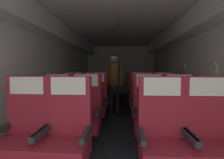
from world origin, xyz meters
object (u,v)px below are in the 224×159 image
(seat_b_left_aisle, at_px, (85,114))
(seat_d_left_window, at_px, (82,95))
(seat_a_right_aisle, at_px, (211,139))
(seat_d_right_window, at_px, (138,96))
(seat_a_left_window, at_px, (24,134))
(seat_c_left_window, at_px, (72,102))
(seat_c_left_aisle, at_px, (95,102))
(flight_attendant, at_px, (114,77))
(seat_e_right_window, at_px, (135,91))
(seat_e_right_aisle, at_px, (151,91))
(seat_d_right_aisle, at_px, (157,96))
(seat_a_right_window, at_px, (163,139))
(seat_c_right_aisle, at_px, (165,103))
(seat_a_left_aisle, at_px, (66,136))
(seat_b_left_window, at_px, (56,113))
(seat_b_right_window, at_px, (149,115))
(seat_e_left_window, at_px, (88,91))
(seat_e_left_aisle, at_px, (104,91))
(seat_d_left_aisle, at_px, (100,96))
(seat_c_right_window, at_px, (143,103))
(seat_b_right_aisle, at_px, (181,115))

(seat_b_left_aisle, relative_size, seat_d_left_window, 1.00)
(seat_a_right_aisle, relative_size, seat_d_right_window, 1.00)
(seat_a_left_window, relative_size, seat_c_left_window, 1.00)
(seat_a_left_window, height_order, seat_b_left_aisle, same)
(seat_c_left_aisle, height_order, seat_d_right_window, same)
(flight_attendant, bearing_deg, seat_e_right_window, -114.82)
(seat_e_right_aisle, bearing_deg, seat_e_right_window, -177.68)
(seat_d_right_aisle, bearing_deg, seat_d_right_window, 178.30)
(seat_e_right_window, bearing_deg, seat_a_right_window, -89.86)
(seat_a_right_aisle, height_order, seat_c_right_aisle, same)
(seat_a_left_aisle, bearing_deg, seat_a_right_aisle, 0.30)
(seat_b_left_window, relative_size, seat_b_right_window, 1.00)
(seat_e_left_window, distance_m, seat_e_left_aisle, 0.51)
(seat_d_left_window, relative_size, seat_d_right_window, 1.00)
(flight_attendant, bearing_deg, seat_d_left_window, -2.13)
(seat_d_left_aisle, xyz_separation_m, seat_d_right_aisle, (1.53, 0.01, 0.00))
(seat_b_left_aisle, height_order, seat_c_left_window, same)
(seat_d_right_window, bearing_deg, seat_d_left_window, -179.36)
(seat_c_right_window, xyz_separation_m, seat_e_right_aisle, (0.50, 1.85, 0.00))
(seat_c_left_aisle, xyz_separation_m, seat_e_left_aisle, (-0.01, 1.85, 0.00))
(seat_b_right_window, relative_size, seat_d_left_aisle, 1.00)
(seat_d_right_window, bearing_deg, seat_e_left_window, 149.25)
(seat_d_right_aisle, height_order, seat_e_left_aisle, same)
(seat_c_left_window, height_order, seat_d_left_window, same)
(seat_a_left_window, height_order, seat_d_left_aisle, same)
(seat_b_left_window, bearing_deg, seat_d_left_window, 90.49)
(seat_a_left_aisle, height_order, seat_c_left_aisle, same)
(flight_attendant, bearing_deg, seat_b_right_aisle, 130.16)
(seat_c_left_aisle, height_order, seat_d_left_aisle, same)
(seat_a_left_window, distance_m, seat_b_right_window, 1.80)
(seat_b_left_aisle, distance_m, seat_e_left_aisle, 2.77)
(seat_b_left_window, bearing_deg, seat_c_right_window, 31.54)
(seat_a_right_aisle, height_order, seat_d_left_aisle, same)
(seat_c_right_aisle, bearing_deg, seat_a_left_window, -138.01)
(seat_d_left_aisle, relative_size, seat_e_left_window, 1.00)
(seat_b_right_window, height_order, seat_e_right_aisle, same)
(seat_e_right_window, xyz_separation_m, flight_attendant, (-0.63, -1.05, 0.52))
(seat_a_left_window, relative_size, seat_b_left_aisle, 1.00)
(seat_c_left_window, distance_m, seat_d_right_aisle, 2.23)
(seat_b_left_aisle, bearing_deg, seat_e_right_window, 69.54)
(seat_b_right_window, distance_m, seat_c_right_aisle, 1.04)
(seat_d_right_aisle, distance_m, seat_e_left_aisle, 1.79)
(seat_a_right_window, relative_size, seat_c_left_aisle, 1.00)
(seat_d_left_window, bearing_deg, seat_c_left_window, -89.98)
(seat_e_left_aisle, relative_size, seat_e_right_window, 1.00)
(seat_d_right_aisle, xyz_separation_m, seat_e_left_aisle, (-1.53, 0.93, 0.00))
(seat_b_right_aisle, distance_m, seat_b_right_window, 0.49)
(seat_b_right_aisle, bearing_deg, flight_attendant, 123.96)
(flight_attendant, bearing_deg, seat_a_right_aisle, 119.64)
(seat_c_left_window, bearing_deg, seat_b_right_window, -30.71)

